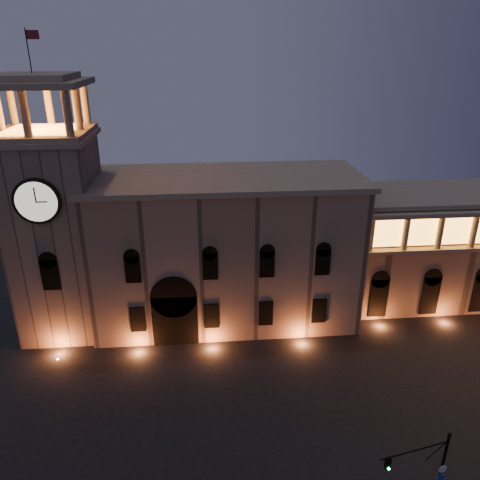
{
  "coord_description": "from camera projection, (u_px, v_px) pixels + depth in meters",
  "views": [
    {
      "loc": [
        -4.8,
        -28.17,
        30.93
      ],
      "look_at": [
        -0.86,
        16.0,
        12.37
      ],
      "focal_mm": 35.0,
      "sensor_mm": 36.0,
      "label": 1
    }
  ],
  "objects": [
    {
      "name": "clock_tower",
      "position": [
        57.0,
        228.0,
        50.99
      ],
      "size": [
        9.8,
        9.8,
        32.4
      ],
      "color": "#8B6F5B",
      "rests_on": "ground"
    },
    {
      "name": "ground",
      "position": [
        268.0,
        454.0,
        38.22
      ],
      "size": [
        160.0,
        160.0,
        0.0
      ],
      "primitive_type": "plane",
      "color": "black",
      "rests_on": "ground"
    },
    {
      "name": "government_building",
      "position": [
        225.0,
        249.0,
        54.81
      ],
      "size": [
        30.8,
        12.8,
        17.6
      ],
      "color": "#8B6F5B",
      "rests_on": "ground"
    },
    {
      "name": "traffic_light",
      "position": [
        430.0,
        475.0,
        31.78
      ],
      "size": [
        5.32,
        1.45,
        7.43
      ],
      "rotation": [
        0.0,
        0.0,
        0.21
      ],
      "color": "black",
      "rests_on": "ground"
    }
  ]
}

